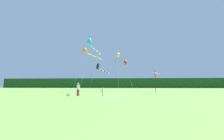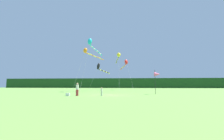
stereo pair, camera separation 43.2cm
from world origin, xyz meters
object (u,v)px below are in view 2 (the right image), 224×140
Objects in this scene: banner_flag_pole at (157,74)px; person_child at (102,91)px; kite_black at (99,67)px; cooler_box at (68,95)px; kite_cyan at (91,43)px; kite_yellow at (118,56)px; kite_orange at (87,52)px; person_adult at (77,89)px; kite_red at (126,63)px.

person_child is at bearing -153.05° from banner_flag_pole.
cooler_box is at bearing -93.91° from kite_black.
kite_yellow is (5.58, 8.61, -1.12)m from kite_cyan.
cooler_box is 16.99m from kite_orange.
person_child is 17.56m from kite_black.
person_adult is 0.45× the size of banner_flag_pole.
kite_orange is at bearing -142.43° from kite_yellow.
kite_red is at bearing 80.76° from person_child.
kite_red is at bearing 72.52° from person_adult.
kite_yellow reaches higher than person_adult.
kite_yellow is at bearing -148.65° from kite_red.
person_adult is at bearing -103.25° from kite_yellow.
person_adult is 21.86m from kite_yellow.
cooler_box is 0.13× the size of banner_flag_pole.
banner_flag_pole is at bearing -66.92° from kite_yellow.
kite_cyan is 1.12× the size of kite_orange.
person_child is 0.11× the size of kite_orange.
person_adult is at bearing -107.48° from kite_red.
kite_black is (2.51, 2.43, -3.41)m from kite_orange.
kite_yellow is (-6.59, 15.47, 6.20)m from banner_flag_pole.
kite_red is 2.88m from kite_yellow.
kite_orange is (-2.56, 14.16, 8.30)m from person_adult.
kite_yellow reaches higher than banner_flag_pole.
kite_black is at bearing 90.17° from person_adult.
kite_cyan reaches higher than kite_orange.
kite_yellow is 6.57m from kite_black.
person_adult is 0.17× the size of kite_orange.
person_adult is at bearing -89.83° from kite_black.
kite_cyan reaches higher than person_adult.
banner_flag_pole is 0.54× the size of kite_black.
kite_black reaches higher than banner_flag_pole.
cooler_box is at bearing -160.63° from banner_flag_pole.
kite_red is at bearing 105.61° from banner_flag_pole.
kite_orange reaches higher than cooler_box.
kite_orange is (-1.61, 3.07, -1.11)m from kite_cyan.
person_child is 0.16× the size of kite_black.
banner_flag_pole is 18.09m from kite_orange.
cooler_box is 23.57m from kite_red.
kite_red is 11.47m from kite_orange.
kite_black is (-3.25, 16.45, 5.20)m from person_child.
person_adult is 1.51× the size of person_child.
person_adult is 3.62× the size of cooler_box.
kite_yellow is (1.43, 19.55, 8.61)m from person_child.
banner_flag_pole is 0.33× the size of kite_cyan.
kite_orange reaches higher than person_child.
kite_orange is at bearing -143.67° from kite_red.
person_child is 0.13× the size of kite_red.
person_adult is 12.18m from banner_flag_pole.
kite_orange is (-13.78, 9.94, 6.21)m from banner_flag_pole.
kite_orange is at bearing 112.33° from person_child.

